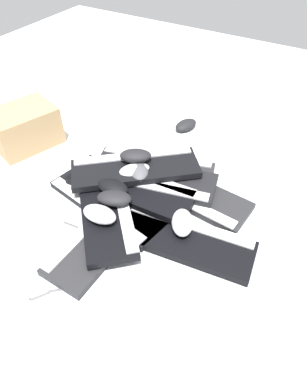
{
  "coord_description": "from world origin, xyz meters",
  "views": [
    {
      "loc": [
        0.74,
        0.5,
        0.84
      ],
      "look_at": [
        0.03,
        0.08,
        0.04
      ],
      "focal_mm": 32.0,
      "sensor_mm": 36.0,
      "label": 1
    }
  ],
  "objects_px": {
    "keyboard_2": "(187,192)",
    "mouse_6": "(114,198)",
    "keyboard_7": "(106,206)",
    "keyboard_8": "(135,168)",
    "mouse_1": "(100,214)",
    "mouse_5": "(136,156)",
    "mouse_0": "(135,170)",
    "keyboard_4": "(108,202)",
    "cardboard_box": "(25,127)",
    "mouse_2": "(139,171)",
    "keyboard_3": "(154,168)",
    "keyboard_0": "(106,232)",
    "mouse_4": "(113,187)",
    "keyboard_1": "(182,239)",
    "mouse_7": "(182,222)",
    "keyboard_6": "(153,178)",
    "mouse_3": "(186,125)",
    "keyboard_5": "(131,187)"
  },
  "relations": [
    {
      "from": "keyboard_2",
      "to": "mouse_6",
      "type": "height_order",
      "value": "mouse_6"
    },
    {
      "from": "keyboard_7",
      "to": "keyboard_8",
      "type": "xyz_separation_m",
      "value": [
        -0.18,
        -0.0,
        0.03
      ]
    },
    {
      "from": "keyboard_8",
      "to": "mouse_1",
      "type": "xyz_separation_m",
      "value": [
        0.24,
        0.03,
        0.01
      ]
    },
    {
      "from": "keyboard_8",
      "to": "mouse_5",
      "type": "xyz_separation_m",
      "value": [
        -0.02,
        -0.01,
        0.04
      ]
    },
    {
      "from": "mouse_0",
      "to": "mouse_6",
      "type": "xyz_separation_m",
      "value": [
        0.15,
        0.02,
        0.0
      ]
    },
    {
      "from": "keyboard_4",
      "to": "cardboard_box",
      "type": "bearing_deg",
      "value": -104.14
    },
    {
      "from": "mouse_2",
      "to": "mouse_1",
      "type": "bearing_deg",
      "value": 142.8
    },
    {
      "from": "cardboard_box",
      "to": "keyboard_3",
      "type": "bearing_deg",
      "value": 101.81
    },
    {
      "from": "keyboard_2",
      "to": "mouse_6",
      "type": "bearing_deg",
      "value": -37.59
    },
    {
      "from": "keyboard_7",
      "to": "mouse_5",
      "type": "bearing_deg",
      "value": -176.09
    },
    {
      "from": "keyboard_0",
      "to": "keyboard_3",
      "type": "xyz_separation_m",
      "value": [
        -0.34,
        -0.03,
        0.0
      ]
    },
    {
      "from": "mouse_4",
      "to": "keyboard_1",
      "type": "bearing_deg",
      "value": -8.78
    },
    {
      "from": "mouse_6",
      "to": "mouse_7",
      "type": "relative_size",
      "value": 1.0
    },
    {
      "from": "mouse_6",
      "to": "mouse_7",
      "type": "bearing_deg",
      "value": -12.15
    },
    {
      "from": "keyboard_6",
      "to": "mouse_2",
      "type": "bearing_deg",
      "value": -55.67
    },
    {
      "from": "keyboard_2",
      "to": "mouse_6",
      "type": "distance_m",
      "value": 0.27
    },
    {
      "from": "mouse_3",
      "to": "mouse_6",
      "type": "bearing_deg",
      "value": -159.29
    },
    {
      "from": "keyboard_2",
      "to": "mouse_5",
      "type": "bearing_deg",
      "value": -84.07
    },
    {
      "from": "keyboard_8",
      "to": "keyboard_5",
      "type": "bearing_deg",
      "value": 19.43
    },
    {
      "from": "mouse_5",
      "to": "mouse_6",
      "type": "distance_m",
      "value": 0.19
    },
    {
      "from": "mouse_1",
      "to": "mouse_4",
      "type": "height_order",
      "value": "same"
    },
    {
      "from": "keyboard_1",
      "to": "keyboard_5",
      "type": "relative_size",
      "value": 1.02
    },
    {
      "from": "keyboard_5",
      "to": "mouse_7",
      "type": "relative_size",
      "value": 4.07
    },
    {
      "from": "keyboard_0",
      "to": "mouse_0",
      "type": "bearing_deg",
      "value": -170.29
    },
    {
      "from": "keyboard_6",
      "to": "mouse_7",
      "type": "bearing_deg",
      "value": 54.16
    },
    {
      "from": "keyboard_3",
      "to": "mouse_4",
      "type": "height_order",
      "value": "mouse_4"
    },
    {
      "from": "keyboard_1",
      "to": "mouse_0",
      "type": "relative_size",
      "value": 4.14
    },
    {
      "from": "keyboard_7",
      "to": "mouse_0",
      "type": "bearing_deg",
      "value": 177.75
    },
    {
      "from": "keyboard_2",
      "to": "keyboard_0",
      "type": "bearing_deg",
      "value": -25.56
    },
    {
      "from": "mouse_2",
      "to": "mouse_6",
      "type": "bearing_deg",
      "value": 143.04
    },
    {
      "from": "keyboard_1",
      "to": "mouse_5",
      "type": "bearing_deg",
      "value": -122.04
    },
    {
      "from": "mouse_2",
      "to": "mouse_4",
      "type": "relative_size",
      "value": 1.0
    },
    {
      "from": "mouse_0",
      "to": "mouse_2",
      "type": "relative_size",
      "value": 1.0
    },
    {
      "from": "keyboard_6",
      "to": "cardboard_box",
      "type": "bearing_deg",
      "value": -86.94
    },
    {
      "from": "keyboard_8",
      "to": "mouse_2",
      "type": "xyz_separation_m",
      "value": [
        0.01,
        0.02,
        0.01
      ]
    },
    {
      "from": "mouse_7",
      "to": "keyboard_4",
      "type": "bearing_deg",
      "value": -112.62
    },
    {
      "from": "keyboard_6",
      "to": "mouse_4",
      "type": "xyz_separation_m",
      "value": [
        0.14,
        -0.07,
        0.04
      ]
    },
    {
      "from": "keyboard_8",
      "to": "mouse_5",
      "type": "relative_size",
      "value": 3.92
    },
    {
      "from": "keyboard_8",
      "to": "mouse_6",
      "type": "xyz_separation_m",
      "value": [
        0.16,
        0.03,
        0.01
      ]
    },
    {
      "from": "mouse_0",
      "to": "mouse_7",
      "type": "height_order",
      "value": "mouse_0"
    },
    {
      "from": "cardboard_box",
      "to": "mouse_3",
      "type": "bearing_deg",
      "value": 129.83
    },
    {
      "from": "keyboard_6",
      "to": "mouse_6",
      "type": "height_order",
      "value": "mouse_6"
    },
    {
      "from": "keyboard_2",
      "to": "mouse_7",
      "type": "distance_m",
      "value": 0.18
    },
    {
      "from": "keyboard_3",
      "to": "mouse_3",
      "type": "xyz_separation_m",
      "value": [
        -0.31,
        -0.03,
        0.01
      ]
    },
    {
      "from": "mouse_1",
      "to": "keyboard_4",
      "type": "bearing_deg",
      "value": 114.33
    },
    {
      "from": "cardboard_box",
      "to": "keyboard_2",
      "type": "bearing_deg",
      "value": 94.72
    },
    {
      "from": "mouse_5",
      "to": "mouse_7",
      "type": "height_order",
      "value": "mouse_5"
    },
    {
      "from": "keyboard_6",
      "to": "mouse_5",
      "type": "height_order",
      "value": "mouse_5"
    },
    {
      "from": "keyboard_1",
      "to": "keyboard_4",
      "type": "bearing_deg",
      "value": -92.07
    },
    {
      "from": "keyboard_0",
      "to": "keyboard_2",
      "type": "xyz_separation_m",
      "value": [
        -0.29,
        0.14,
        0.0
      ]
    }
  ]
}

